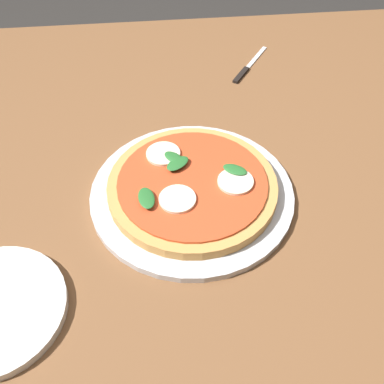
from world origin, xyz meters
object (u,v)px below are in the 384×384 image
serving_tray (192,194)px  pizza (192,186)px  knife (247,69)px  dining_table (221,213)px

serving_tray → pizza: pizza is taller
serving_tray → knife: 0.39m
dining_table → pizza: size_ratio=5.21×
pizza → knife: bearing=66.4°
dining_table → knife: bearing=73.1°
serving_tray → pizza: (0.00, 0.00, 0.02)m
dining_table → serving_tray: serving_tray is taller
dining_table → knife: size_ratio=10.23×
serving_tray → pizza: bearing=70.1°
pizza → knife: size_ratio=1.96×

